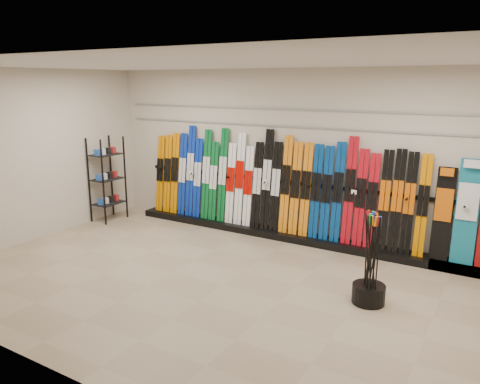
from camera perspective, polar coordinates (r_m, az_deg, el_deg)
The scene contains 12 objects.
floor at distance 6.64m, azimuth -2.12°, elevation -11.34°, with size 8.00×8.00×0.00m, color gray.
back_wall at distance 8.34m, azimuth 7.21°, elevation 4.46°, with size 8.00×8.00×0.00m, color beige.
left_wall at distance 8.97m, azimuth -24.23°, elevation 4.01°, with size 5.00×5.00×0.00m, color beige.
ceiling at distance 6.04m, azimuth -2.37°, elevation 15.50°, with size 8.00×8.00×0.00m, color silver.
ski_rack_base at distance 8.40m, azimuth 7.72°, elevation -5.63°, with size 8.00×0.40×0.12m, color black.
skis at distance 8.48m, azimuth 3.82°, elevation 0.83°, with size 5.38×0.24×1.82m.
snowboards at distance 7.66m, azimuth 27.11°, elevation -2.64°, with size 1.24×0.24×1.56m.
accessory_rack at distance 9.82m, azimuth -15.87°, elevation 1.52°, with size 0.40×0.60×1.70m, color black.
pole_bin at distance 6.33m, azimuth 15.40°, elevation -11.88°, with size 0.42×0.42×0.25m, color black.
ski_poles at distance 6.10m, azimuth 15.69°, elevation -7.92°, with size 0.25×0.34×1.18m.
slatwall_rail_0 at distance 8.26m, azimuth 7.25°, elevation 7.87°, with size 7.60×0.02×0.03m, color gray.
slatwall_rail_1 at distance 8.24m, azimuth 7.31°, elevation 9.94°, with size 7.60×0.02×0.03m, color gray.
Camera 1 is at (3.30, -5.05, 2.77)m, focal length 35.00 mm.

